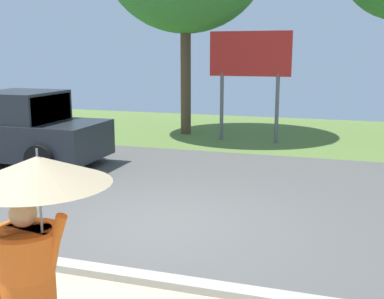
% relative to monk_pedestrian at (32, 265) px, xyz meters
% --- Properties ---
extents(ground_plane, '(40.00, 22.00, 0.20)m').
position_rel_monk_pedestrian_xyz_m(ground_plane, '(-0.44, 7.03, -1.21)').
color(ground_plane, '#565451').
extents(monk_pedestrian, '(1.14, 1.14, 2.13)m').
position_rel_monk_pedestrian_xyz_m(monk_pedestrian, '(0.00, 0.00, 0.00)').
color(monk_pedestrian, '#E55B19').
rests_on(monk_pedestrian, ground_plane).
extents(pickup_truck, '(5.20, 2.28, 1.88)m').
position_rel_monk_pedestrian_xyz_m(pickup_truck, '(-5.93, 7.13, -0.29)').
color(pickup_truck, '#23282D').
rests_on(pickup_truck, ground_plane).
extents(roadside_billboard, '(2.60, 0.12, 3.50)m').
position_rel_monk_pedestrian_xyz_m(roadside_billboard, '(-0.52, 12.01, 1.39)').
color(roadside_billboard, slate).
rests_on(roadside_billboard, ground_plane).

